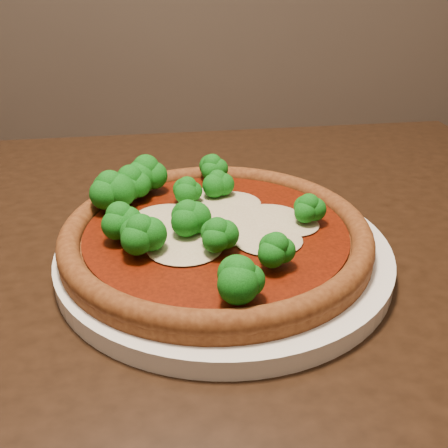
{
  "coord_description": "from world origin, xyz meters",
  "views": [
    {
      "loc": [
        0.29,
        -0.55,
        1.01
      ],
      "look_at": [
        0.31,
        -0.14,
        0.79
      ],
      "focal_mm": 40.0,
      "sensor_mm": 36.0,
      "label": 1
    }
  ],
  "objects": [
    {
      "name": "dining_table",
      "position": [
        0.24,
        -0.16,
        0.65
      ],
      "size": [
        1.14,
        0.95,
        0.75
      ],
      "rotation": [
        0.0,
        0.0,
        0.1
      ],
      "color": "black",
      "rests_on": "floor"
    },
    {
      "name": "plate",
      "position": [
        0.31,
        -0.14,
        0.76
      ],
      "size": [
        0.32,
        0.32,
        0.02
      ],
      "primitive_type": "cylinder",
      "color": "white",
      "rests_on": "dining_table"
    },
    {
      "name": "pizza",
      "position": [
        0.3,
        -0.13,
        0.78
      ],
      "size": [
        0.3,
        0.3,
        0.06
      ],
      "rotation": [
        0.0,
        0.0,
        0.0
      ],
      "color": "brown",
      "rests_on": "plate"
    }
  ]
}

